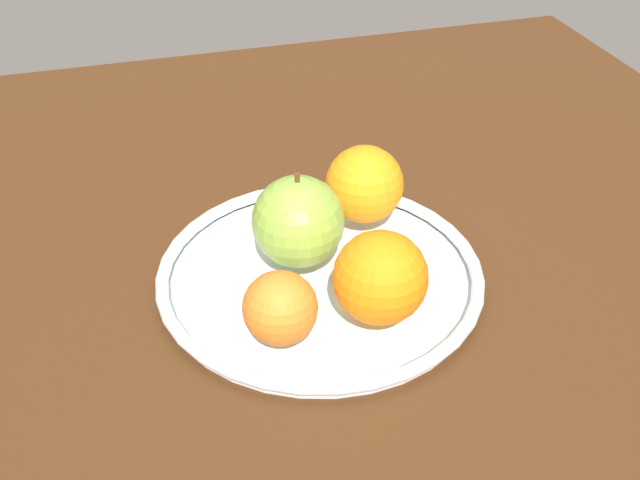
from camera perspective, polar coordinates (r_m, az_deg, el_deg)
name	(u,v)px	position (r cm, az deg, el deg)	size (l,w,h in cm)	color
ground_plane	(320,298)	(71.87, 0.00, -4.38)	(113.31, 113.31, 4.00)	#442611
fruit_bowl	(320,274)	(70.01, 0.00, -2.57)	(29.89, 29.89, 1.80)	silver
apple	(298,222)	(67.94, -1.65, 1.39)	(8.38, 8.38, 9.18)	#86AF3C
orange_center	(380,278)	(62.14, 4.54, -2.82)	(7.89, 7.89, 7.89)	orange
orange_back_right	(365,184)	(74.00, 3.35, 4.18)	(7.61, 7.61, 7.61)	orange
orange_front_right	(280,308)	(60.55, -3.00, -5.10)	(6.07, 6.07, 6.07)	orange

